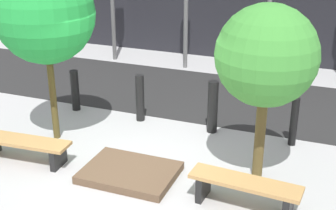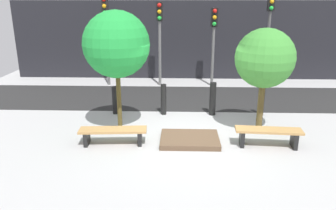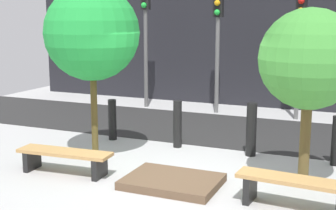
{
  "view_description": "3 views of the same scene",
  "coord_description": "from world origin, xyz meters",
  "px_view_note": "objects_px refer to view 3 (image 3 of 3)",
  "views": [
    {
      "loc": [
        3.11,
        -6.36,
        4.14
      ],
      "look_at": [
        0.6,
        0.08,
        1.3
      ],
      "focal_mm": 50.0,
      "sensor_mm": 36.0,
      "label": 1
    },
    {
      "loc": [
        -0.3,
        -8.21,
        3.62
      ],
      "look_at": [
        -0.58,
        -0.19,
        1.03
      ],
      "focal_mm": 35.0,
      "sensor_mm": 36.0,
      "label": 2
    },
    {
      "loc": [
        2.86,
        -7.02,
        2.78
      ],
      "look_at": [
        -0.34,
        0.44,
        1.24
      ],
      "focal_mm": 50.0,
      "sensor_mm": 36.0,
      "label": 3
    }
  ],
  "objects_px": {
    "bench_right": "(294,187)",
    "bollard_left": "(177,124)",
    "tree_behind_left_bench": "(92,33)",
    "traffic_light_mid_west": "(218,28)",
    "planter_bed": "(172,181)",
    "bench_left": "(65,157)",
    "bollard_right": "(335,141)",
    "bollard_center": "(251,129)",
    "bollard_far_left": "(112,120)",
    "tree_behind_right_bench": "(309,60)",
    "traffic_light_west": "(145,23)",
    "traffic_light_mid_east": "(300,35)"
  },
  "relations": [
    {
      "from": "bollard_center",
      "to": "traffic_light_mid_east",
      "type": "distance_m",
      "value": 4.26
    },
    {
      "from": "planter_bed",
      "to": "bench_right",
      "type": "bearing_deg",
      "value": -5.7
    },
    {
      "from": "planter_bed",
      "to": "bollard_left",
      "type": "xyz_separation_m",
      "value": [
        -0.8,
        2.2,
        0.44
      ]
    },
    {
      "from": "traffic_light_west",
      "to": "tree_behind_left_bench",
      "type": "bearing_deg",
      "value": -74.84
    },
    {
      "from": "bench_right",
      "to": "bollard_center",
      "type": "height_order",
      "value": "bollard_center"
    },
    {
      "from": "traffic_light_mid_west",
      "to": "planter_bed",
      "type": "bearing_deg",
      "value": -79.33
    },
    {
      "from": "bollard_center",
      "to": "traffic_light_mid_east",
      "type": "height_order",
      "value": "traffic_light_mid_east"
    },
    {
      "from": "bollard_center",
      "to": "traffic_light_mid_west",
      "type": "distance_m",
      "value": 4.73
    },
    {
      "from": "bench_right",
      "to": "bollard_center",
      "type": "relative_size",
      "value": 1.56
    },
    {
      "from": "planter_bed",
      "to": "traffic_light_mid_west",
      "type": "height_order",
      "value": "traffic_light_mid_west"
    },
    {
      "from": "planter_bed",
      "to": "bollard_left",
      "type": "distance_m",
      "value": 2.38
    },
    {
      "from": "bench_left",
      "to": "bollard_left",
      "type": "relative_size",
      "value": 1.74
    },
    {
      "from": "tree_behind_left_bench",
      "to": "bollard_right",
      "type": "xyz_separation_m",
      "value": [
        4.41,
        1.38,
        -1.98
      ]
    },
    {
      "from": "bench_left",
      "to": "bollard_center",
      "type": "distance_m",
      "value": 3.7
    },
    {
      "from": "tree_behind_left_bench",
      "to": "traffic_light_mid_east",
      "type": "bearing_deg",
      "value": 59.04
    },
    {
      "from": "bench_left",
      "to": "bollard_left",
      "type": "distance_m",
      "value": 2.69
    },
    {
      "from": "tree_behind_left_bench",
      "to": "tree_behind_right_bench",
      "type": "distance_m",
      "value": 4.02
    },
    {
      "from": "bollard_center",
      "to": "traffic_light_mid_west",
      "type": "height_order",
      "value": "traffic_light_mid_west"
    },
    {
      "from": "planter_bed",
      "to": "traffic_light_west",
      "type": "relative_size",
      "value": 0.41
    },
    {
      "from": "bollard_far_left",
      "to": "traffic_light_mid_east",
      "type": "distance_m",
      "value": 5.56
    },
    {
      "from": "planter_bed",
      "to": "tree_behind_left_bench",
      "type": "xyz_separation_m",
      "value": [
        -2.0,
        0.82,
        2.39
      ]
    },
    {
      "from": "bollard_far_left",
      "to": "bollard_right",
      "type": "relative_size",
      "value": 0.97
    },
    {
      "from": "bench_left",
      "to": "tree_behind_right_bench",
      "type": "distance_m",
      "value": 4.51
    },
    {
      "from": "tree_behind_right_bench",
      "to": "bollard_center",
      "type": "relative_size",
      "value": 2.69
    },
    {
      "from": "bench_left",
      "to": "traffic_light_mid_east",
      "type": "distance_m",
      "value": 7.29
    },
    {
      "from": "bench_left",
      "to": "bollard_right",
      "type": "distance_m",
      "value": 5.02
    },
    {
      "from": "bench_right",
      "to": "traffic_light_mid_east",
      "type": "xyz_separation_m",
      "value": [
        -0.86,
        6.26,
        1.97
      ]
    },
    {
      "from": "bollard_center",
      "to": "bollard_far_left",
      "type": "bearing_deg",
      "value": 180.0
    },
    {
      "from": "tree_behind_right_bench",
      "to": "bollard_right",
      "type": "bearing_deg",
      "value": 73.91
    },
    {
      "from": "bollard_right",
      "to": "bollard_center",
      "type": "bearing_deg",
      "value": 180.0
    },
    {
      "from": "tree_behind_left_bench",
      "to": "bollard_left",
      "type": "xyz_separation_m",
      "value": [
        1.2,
        1.38,
        -1.95
      ]
    },
    {
      "from": "bollard_center",
      "to": "tree_behind_right_bench",
      "type": "bearing_deg",
      "value": -48.92
    },
    {
      "from": "planter_bed",
      "to": "traffic_light_mid_east",
      "type": "distance_m",
      "value": 6.56
    },
    {
      "from": "tree_behind_right_bench",
      "to": "traffic_light_mid_west",
      "type": "bearing_deg",
      "value": 120.96
    },
    {
      "from": "bench_right",
      "to": "bollard_left",
      "type": "relative_size",
      "value": 1.67
    },
    {
      "from": "bollard_center",
      "to": "bench_left",
      "type": "bearing_deg",
      "value": -139.46
    },
    {
      "from": "bench_left",
      "to": "bollard_right",
      "type": "xyz_separation_m",
      "value": [
        4.41,
        2.4,
        0.17
      ]
    },
    {
      "from": "bench_right",
      "to": "traffic_light_west",
      "type": "relative_size",
      "value": 0.45
    },
    {
      "from": "bollard_right",
      "to": "traffic_light_mid_west",
      "type": "bearing_deg",
      "value": 132.52
    },
    {
      "from": "planter_bed",
      "to": "bollard_far_left",
      "type": "bearing_deg",
      "value": 137.53
    },
    {
      "from": "tree_behind_left_bench",
      "to": "traffic_light_mid_west",
      "type": "bearing_deg",
      "value": 80.66
    },
    {
      "from": "bench_right",
      "to": "tree_behind_left_bench",
      "type": "bearing_deg",
      "value": 169.77
    },
    {
      "from": "bollard_left",
      "to": "bollard_center",
      "type": "bearing_deg",
      "value": 0.0
    },
    {
      "from": "traffic_light_mid_west",
      "to": "bollard_center",
      "type": "bearing_deg",
      "value": -63.31
    },
    {
      "from": "tree_behind_right_bench",
      "to": "bollard_right",
      "type": "relative_size",
      "value": 3.06
    },
    {
      "from": "bollard_left",
      "to": "bollard_right",
      "type": "relative_size",
      "value": 1.06
    },
    {
      "from": "tree_behind_right_bench",
      "to": "traffic_light_west",
      "type": "relative_size",
      "value": 0.78
    },
    {
      "from": "bench_right",
      "to": "traffic_light_mid_west",
      "type": "bearing_deg",
      "value": 120.69
    },
    {
      "from": "traffic_light_mid_east",
      "to": "traffic_light_mid_west",
      "type": "bearing_deg",
      "value": 179.99
    },
    {
      "from": "bollard_far_left",
      "to": "bollard_left",
      "type": "relative_size",
      "value": 0.91
    }
  ]
}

